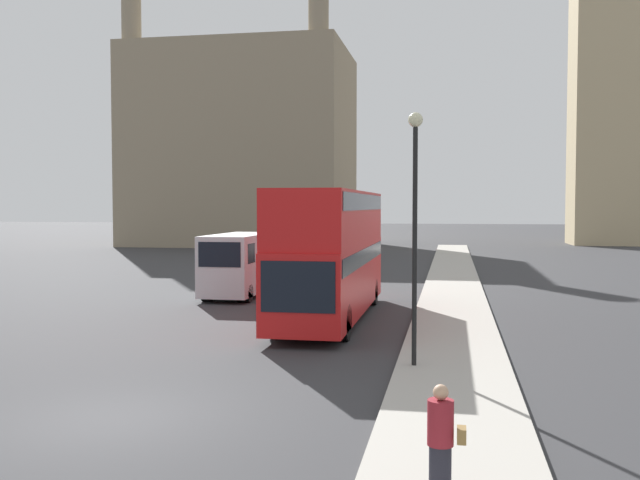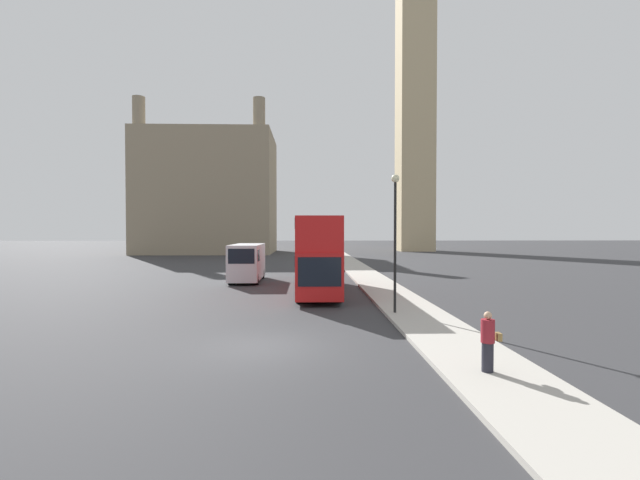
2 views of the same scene
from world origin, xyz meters
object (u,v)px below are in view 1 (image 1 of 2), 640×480
(red_double_decker_bus, at_px, (332,249))
(pedestrian, at_px, (441,443))
(white_van, at_px, (239,263))
(street_lamp, at_px, (415,202))

(red_double_decker_bus, xyz_separation_m, pedestrian, (4.12, -15.65, -1.61))
(white_van, bearing_deg, street_lamp, -57.17)
(white_van, height_order, street_lamp, street_lamp)
(red_double_decker_bus, bearing_deg, pedestrian, -75.25)
(red_double_decker_bus, height_order, street_lamp, street_lamp)
(white_van, bearing_deg, red_double_decker_bus, -47.52)
(street_lamp, bearing_deg, white_van, 122.83)
(white_van, xyz_separation_m, pedestrian, (9.27, -21.27, -0.56))
(red_double_decker_bus, height_order, white_van, red_double_decker_bus)
(pedestrian, xyz_separation_m, street_lamp, (-0.78, 8.11, 3.24))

